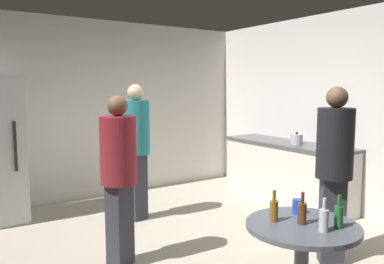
{
  "coord_description": "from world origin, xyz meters",
  "views": [
    {
      "loc": [
        -1.95,
        -3.13,
        1.7
      ],
      "look_at": [
        0.39,
        0.4,
        1.2
      ],
      "focal_mm": 36.34,
      "sensor_mm": 36.0,
      "label": 1
    }
  ],
  "objects_px": {
    "foreground_table": "(302,238)",
    "person_in_black_shirt": "(334,161)",
    "person_in_maroon_shirt": "(119,168)",
    "beer_bottle_clear": "(324,219)",
    "beer_bottle_brown": "(302,212)",
    "plastic_cup_blue": "(298,206)",
    "beer_bottle_amber": "(274,210)",
    "wine_bottle_on_counter": "(321,138)",
    "person_in_teal_shirt": "(136,141)",
    "kettle": "(297,139)",
    "beer_bottle_green": "(339,216)"
  },
  "relations": [
    {
      "from": "beer_bottle_amber",
      "to": "foreground_table",
      "type": "bearing_deg",
      "value": -49.59
    },
    {
      "from": "beer_bottle_brown",
      "to": "plastic_cup_blue",
      "type": "bearing_deg",
      "value": 49.0
    },
    {
      "from": "wine_bottle_on_counter",
      "to": "foreground_table",
      "type": "relative_size",
      "value": 0.39
    },
    {
      "from": "kettle",
      "to": "beer_bottle_brown",
      "type": "bearing_deg",
      "value": -137.79
    },
    {
      "from": "beer_bottle_green",
      "to": "person_in_maroon_shirt",
      "type": "bearing_deg",
      "value": 116.38
    },
    {
      "from": "beer_bottle_green",
      "to": "plastic_cup_blue",
      "type": "relative_size",
      "value": 2.09
    },
    {
      "from": "beer_bottle_clear",
      "to": "plastic_cup_blue",
      "type": "bearing_deg",
      "value": 67.66
    },
    {
      "from": "beer_bottle_amber",
      "to": "person_in_black_shirt",
      "type": "height_order",
      "value": "person_in_black_shirt"
    },
    {
      "from": "foreground_table",
      "to": "person_in_black_shirt",
      "type": "xyz_separation_m",
      "value": [
        1.0,
        0.49,
        0.37
      ]
    },
    {
      "from": "beer_bottle_brown",
      "to": "foreground_table",
      "type": "bearing_deg",
      "value": -45.63
    },
    {
      "from": "wine_bottle_on_counter",
      "to": "beer_bottle_amber",
      "type": "bearing_deg",
      "value": -148.68
    },
    {
      "from": "kettle",
      "to": "person_in_teal_shirt",
      "type": "relative_size",
      "value": 0.14
    },
    {
      "from": "beer_bottle_brown",
      "to": "person_in_maroon_shirt",
      "type": "bearing_deg",
      "value": 114.62
    },
    {
      "from": "foreground_table",
      "to": "person_in_maroon_shirt",
      "type": "relative_size",
      "value": 0.49
    },
    {
      "from": "beer_bottle_clear",
      "to": "kettle",
      "type": "bearing_deg",
      "value": 44.88
    },
    {
      "from": "beer_bottle_amber",
      "to": "beer_bottle_clear",
      "type": "xyz_separation_m",
      "value": [
        0.13,
        -0.33,
        0.0
      ]
    },
    {
      "from": "person_in_maroon_shirt",
      "to": "kettle",
      "type": "bearing_deg",
      "value": 70.6
    },
    {
      "from": "beer_bottle_green",
      "to": "kettle",
      "type": "bearing_deg",
      "value": 47.12
    },
    {
      "from": "kettle",
      "to": "person_in_black_shirt",
      "type": "relative_size",
      "value": 0.14
    },
    {
      "from": "beer_bottle_amber",
      "to": "beer_bottle_brown",
      "type": "relative_size",
      "value": 1.0
    },
    {
      "from": "beer_bottle_clear",
      "to": "person_in_black_shirt",
      "type": "distance_m",
      "value": 1.21
    },
    {
      "from": "wine_bottle_on_counter",
      "to": "plastic_cup_blue",
      "type": "relative_size",
      "value": 2.82
    },
    {
      "from": "foreground_table",
      "to": "person_in_maroon_shirt",
      "type": "xyz_separation_m",
      "value": [
        -0.72,
        1.57,
        0.32
      ]
    },
    {
      "from": "person_in_black_shirt",
      "to": "person_in_teal_shirt",
      "type": "relative_size",
      "value": 0.98
    },
    {
      "from": "wine_bottle_on_counter",
      "to": "person_in_maroon_shirt",
      "type": "relative_size",
      "value": 0.19
    },
    {
      "from": "person_in_maroon_shirt",
      "to": "beer_bottle_clear",
      "type": "bearing_deg",
      "value": -3.32
    },
    {
      "from": "beer_bottle_amber",
      "to": "beer_bottle_green",
      "type": "bearing_deg",
      "value": -50.42
    },
    {
      "from": "plastic_cup_blue",
      "to": "wine_bottle_on_counter",
      "type": "bearing_deg",
      "value": 34.27
    },
    {
      "from": "kettle",
      "to": "person_in_maroon_shirt",
      "type": "distance_m",
      "value": 2.8
    },
    {
      "from": "beer_bottle_amber",
      "to": "person_in_black_shirt",
      "type": "relative_size",
      "value": 0.14
    },
    {
      "from": "beer_bottle_amber",
      "to": "plastic_cup_blue",
      "type": "relative_size",
      "value": 2.09
    },
    {
      "from": "foreground_table",
      "to": "person_in_teal_shirt",
      "type": "height_order",
      "value": "person_in_teal_shirt"
    },
    {
      "from": "beer_bottle_green",
      "to": "person_in_teal_shirt",
      "type": "bearing_deg",
      "value": 93.35
    },
    {
      "from": "beer_bottle_green",
      "to": "beer_bottle_brown",
      "type": "bearing_deg",
      "value": 129.01
    },
    {
      "from": "beer_bottle_brown",
      "to": "person_in_teal_shirt",
      "type": "height_order",
      "value": "person_in_teal_shirt"
    },
    {
      "from": "beer_bottle_brown",
      "to": "beer_bottle_clear",
      "type": "relative_size",
      "value": 1.0
    },
    {
      "from": "wine_bottle_on_counter",
      "to": "beer_bottle_green",
      "type": "bearing_deg",
      "value": -139.26
    },
    {
      "from": "beer_bottle_green",
      "to": "person_in_maroon_shirt",
      "type": "distance_m",
      "value": 1.96
    },
    {
      "from": "person_in_black_shirt",
      "to": "beer_bottle_amber",
      "type": "bearing_deg",
      "value": -34.82
    },
    {
      "from": "foreground_table",
      "to": "person_in_teal_shirt",
      "type": "xyz_separation_m",
      "value": [
        -0.02,
        2.66,
        0.38
      ]
    },
    {
      "from": "wine_bottle_on_counter",
      "to": "beer_bottle_brown",
      "type": "distance_m",
      "value": 2.66
    },
    {
      "from": "person_in_black_shirt",
      "to": "wine_bottle_on_counter",
      "type": "bearing_deg",
      "value": 171.3
    },
    {
      "from": "wine_bottle_on_counter",
      "to": "foreground_table",
      "type": "height_order",
      "value": "wine_bottle_on_counter"
    },
    {
      "from": "beer_bottle_amber",
      "to": "beer_bottle_brown",
      "type": "distance_m",
      "value": 0.2
    },
    {
      "from": "plastic_cup_blue",
      "to": "person_in_teal_shirt",
      "type": "relative_size",
      "value": 0.06
    },
    {
      "from": "person_in_teal_shirt",
      "to": "wine_bottle_on_counter",
      "type": "bearing_deg",
      "value": 46.78
    },
    {
      "from": "plastic_cup_blue",
      "to": "person_in_maroon_shirt",
      "type": "relative_size",
      "value": 0.07
    },
    {
      "from": "kettle",
      "to": "beer_bottle_amber",
      "type": "height_order",
      "value": "kettle"
    },
    {
      "from": "wine_bottle_on_counter",
      "to": "person_in_black_shirt",
      "type": "height_order",
      "value": "person_in_black_shirt"
    },
    {
      "from": "foreground_table",
      "to": "beer_bottle_brown",
      "type": "xyz_separation_m",
      "value": [
        -0.0,
        0.0,
        0.19
      ]
    }
  ]
}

